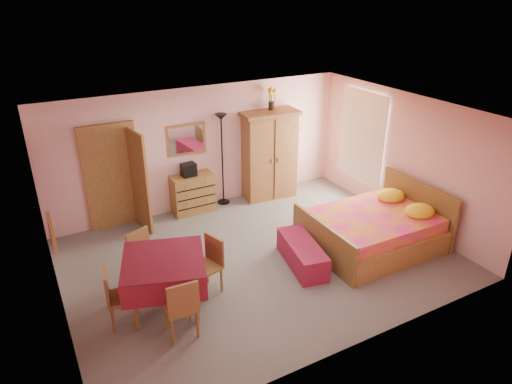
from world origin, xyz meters
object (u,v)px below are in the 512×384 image
wardrobe (269,155)px  bench (302,254)px  chair_west (122,296)px  floor_lamp (222,160)px  dining_table (166,283)px  bed (373,220)px  chair_east (206,267)px  wall_mirror (186,139)px  chair_north (148,260)px  chair_south (180,306)px  sunflower_vase (272,99)px  chest_of_drawers (193,194)px  stereo (189,170)px

wardrobe → bench: bearing=-103.9°
wardrobe → chair_west: size_ratio=2.18×
floor_lamp → bench: 3.01m
chair_west → dining_table: bearing=102.3°
bed → floor_lamp: bearing=119.1°
dining_table → chair_east: size_ratio=1.26×
wall_mirror → chair_north: (-1.59, -2.33, -1.08)m
floor_lamp → bench: floor_lamp is taller
chair_north → chair_east: 0.95m
chair_north → chair_west: size_ratio=1.02×
wardrobe → bed: wardrobe is taller
bench → chair_south: bearing=-165.4°
chair_west → bed: bearing=98.1°
sunflower_vase → chair_west: 5.30m
dining_table → chair_south: bearing=-90.1°
dining_table → chair_north: bearing=95.5°
chest_of_drawers → bench: 2.96m
bed → sunflower_vase: bearing=99.1°
wardrobe → chair_east: 3.80m
chest_of_drawers → chair_north: 2.65m
stereo → floor_lamp: (0.80, 0.09, 0.04)m
chair_north → chair_west: bearing=27.2°
bed → chair_east: (-3.21, 0.18, -0.07)m
chair_south → chair_north: bearing=96.6°
wardrobe → chair_north: 4.01m
bench → chair_east: bearing=177.1°
wall_mirror → dining_table: wall_mirror is taller
chair_south → chair_west: size_ratio=1.04×
floor_lamp → sunflower_vase: bearing=-2.2°
chair_east → floor_lamp: bearing=-46.9°
dining_table → chair_south: size_ratio=1.23×
floor_lamp → chair_west: size_ratio=2.23×
wall_mirror → bed: (2.35, -3.11, -1.02)m
wardrobe → chair_east: bearing=-130.5°
sunflower_vase → chair_south: bearing=-134.7°
floor_lamp → chair_north: (-2.34, -2.20, -0.54)m
wardrobe → chair_east: size_ratio=2.15×
chair_south → chair_east: size_ratio=1.03×
wall_mirror → stereo: size_ratio=2.85×
bench → dining_table: size_ratio=1.11×
wardrobe → chair_east: (-2.67, -2.65, -0.53)m
floor_lamp → wall_mirror: bearing=170.2°
bed → chair_south: (-3.88, -0.54, -0.06)m
bed → chair_south: bearing=-171.3°
sunflower_vase → floor_lamp: bearing=177.8°
sunflower_vase → chair_south: size_ratio=0.51×
floor_lamp → dining_table: floor_lamp is taller
wardrobe → dining_table: wardrobe is taller
wall_mirror → chair_south: (-1.53, -3.65, -1.08)m
chest_of_drawers → floor_lamp: bearing=6.2°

